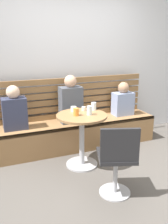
# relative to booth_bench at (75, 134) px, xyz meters

# --- Properties ---
(ground) EXTENTS (8.00, 8.00, 0.00)m
(ground) POSITION_rel_booth_bench_xyz_m (0.00, -1.20, -0.22)
(ground) COLOR #514C47
(back_wall) EXTENTS (5.20, 0.10, 2.90)m
(back_wall) POSITION_rel_booth_bench_xyz_m (0.00, 0.44, 1.23)
(back_wall) COLOR silver
(back_wall) RESTS_ON ground
(booth_bench) EXTENTS (2.70, 0.52, 0.44)m
(booth_bench) POSITION_rel_booth_bench_xyz_m (0.00, 0.00, 0.00)
(booth_bench) COLOR olive
(booth_bench) RESTS_ON ground
(booth_backrest) EXTENTS (2.65, 0.04, 0.67)m
(booth_backrest) POSITION_rel_booth_bench_xyz_m (0.00, 0.24, 0.56)
(booth_backrest) COLOR olive
(booth_backrest) RESTS_ON booth_bench
(cafe_table) EXTENTS (0.68, 0.68, 0.74)m
(cafe_table) POSITION_rel_booth_bench_xyz_m (-0.12, -0.61, 0.30)
(cafe_table) COLOR #ADADB2
(cafe_table) RESTS_ON ground
(white_chair) EXTENTS (0.51, 0.51, 0.85)m
(white_chair) POSITION_rel_booth_bench_xyz_m (-0.04, -1.42, 0.24)
(white_chair) COLOR #ADADB2
(white_chair) RESTS_ON ground
(person_adult) EXTENTS (0.34, 0.22, 0.74)m
(person_adult) POSITION_rel_booth_bench_xyz_m (-0.07, 0.00, 0.55)
(person_adult) COLOR #4C515B
(person_adult) RESTS_ON booth_bench
(person_child_left) EXTENTS (0.34, 0.22, 0.57)m
(person_child_left) POSITION_rel_booth_bench_xyz_m (0.89, 0.03, 0.47)
(person_child_left) COLOR #8C9EC6
(person_child_left) RESTS_ON booth_bench
(person_child_middle) EXTENTS (0.34, 0.22, 0.64)m
(person_child_middle) POSITION_rel_booth_bench_xyz_m (-0.92, 0.01, 0.50)
(person_child_middle) COLOR #333851
(person_child_middle) RESTS_ON booth_bench
(cup_glass_tall) EXTENTS (0.07, 0.07, 0.12)m
(cup_glass_tall) POSITION_rel_booth_bench_xyz_m (-0.03, -0.65, 0.58)
(cup_glass_tall) COLOR silver
(cup_glass_tall) RESTS_ON cafe_table
(cup_ceramic_white) EXTENTS (0.08, 0.08, 0.07)m
(cup_ceramic_white) POSITION_rel_booth_bench_xyz_m (-0.17, -0.43, 0.55)
(cup_ceramic_white) COLOR white
(cup_ceramic_white) RESTS_ON cafe_table
(cup_espresso_small) EXTENTS (0.06, 0.06, 0.05)m
(cup_espresso_small) POSITION_rel_booth_bench_xyz_m (-0.03, -0.44, 0.55)
(cup_espresso_small) COLOR silver
(cup_espresso_small) RESTS_ON cafe_table
(cup_tumbler_orange) EXTENTS (0.07, 0.07, 0.10)m
(cup_tumbler_orange) POSITION_rel_booth_bench_xyz_m (-0.21, -0.62, 0.57)
(cup_tumbler_orange) COLOR orange
(cup_tumbler_orange) RESTS_ON cafe_table
(cup_water_clear) EXTENTS (0.07, 0.07, 0.11)m
(cup_water_clear) POSITION_rel_booth_bench_xyz_m (0.12, -0.46, 0.57)
(cup_water_clear) COLOR white
(cup_water_clear) RESTS_ON cafe_table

